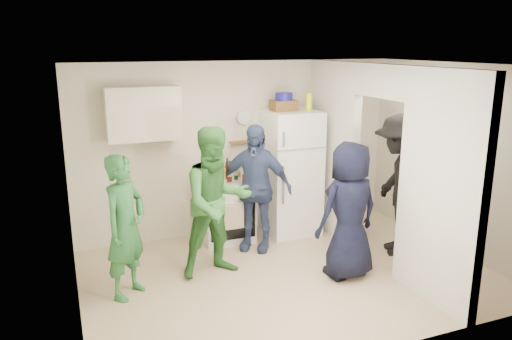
{
  "coord_description": "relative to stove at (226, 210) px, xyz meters",
  "views": [
    {
      "loc": [
        -2.43,
        -5.01,
        2.73
      ],
      "look_at": [
        -0.27,
        0.4,
        1.25
      ],
      "focal_mm": 35.0,
      "sensor_mm": 36.0,
      "label": 1
    }
  ],
  "objects": [
    {
      "name": "floor",
      "position": [
        0.34,
        -1.37,
        -0.44
      ],
      "size": [
        4.8,
        4.8,
        0.0
      ],
      "primitive_type": "plane",
      "color": "tan",
      "rests_on": "ground"
    },
    {
      "name": "wicker_basket",
      "position": [
        0.89,
        0.02,
        1.45
      ],
      "size": [
        0.35,
        0.25,
        0.15
      ],
      "primitive_type": "cube",
      "color": "brown",
      "rests_on": "fridge"
    },
    {
      "name": "partition_pier_back",
      "position": [
        1.54,
        -0.27,
        0.81
      ],
      "size": [
        0.12,
        1.2,
        2.5
      ],
      "primitive_type": "cube",
      "color": "silver",
      "rests_on": "floor"
    },
    {
      "name": "spice_shelf",
      "position": [
        0.34,
        0.28,
        0.91
      ],
      "size": [
        0.35,
        0.08,
        0.03
      ],
      "primitive_type": "cube",
      "color": "olive",
      "rests_on": "wall_back"
    },
    {
      "name": "nook_valance",
      "position": [
        2.68,
        -1.17,
        1.56
      ],
      "size": [
        0.04,
        0.82,
        0.18
      ],
      "primitive_type": "cube",
      "color": "white",
      "rests_on": "wall_right"
    },
    {
      "name": "nook_window_frame",
      "position": [
        2.7,
        -1.17,
        1.21
      ],
      "size": [
        0.04,
        0.76,
        0.86
      ],
      "primitive_type": "cube",
      "color": "white",
      "rests_on": "wall_right"
    },
    {
      "name": "wall_right",
      "position": [
        2.74,
        -1.37,
        0.81
      ],
      "size": [
        0.0,
        3.4,
        3.4
      ],
      "primitive_type": "plane",
      "rotation": [
        1.57,
        0.0,
        -1.57
      ],
      "color": "silver",
      "rests_on": "floor"
    },
    {
      "name": "bottle_e",
      "position": [
        0.08,
        0.16,
        0.58
      ],
      "size": [
        0.06,
        0.06,
        0.29
      ],
      "primitive_type": "cylinder",
      "color": "#919CA1",
      "rests_on": "stove"
    },
    {
      "name": "nook_window",
      "position": [
        2.72,
        -1.17,
        1.21
      ],
      "size": [
        0.03,
        0.7,
        0.8
      ],
      "primitive_type": "cube",
      "color": "black",
      "rests_on": "wall_right"
    },
    {
      "name": "person_green_left",
      "position": [
        -1.52,
        -1.14,
        0.37
      ],
      "size": [
        0.69,
        0.69,
        1.61
      ],
      "primitive_type": "imported",
      "rotation": [
        0.0,
        0.0,
        0.79
      ],
      "color": "#2D7237",
      "rests_on": "floor"
    },
    {
      "name": "yellow_cup_stack_top",
      "position": [
        1.21,
        -0.13,
        1.5
      ],
      "size": [
        0.09,
        0.09,
        0.25
      ],
      "primitive_type": "cylinder",
      "color": "#E7FA15",
      "rests_on": "fridge"
    },
    {
      "name": "bottle_b",
      "position": [
        -0.19,
        -0.09,
        0.56
      ],
      "size": [
        0.06,
        0.06,
        0.24
      ],
      "primitive_type": "cylinder",
      "color": "#234818",
      "rests_on": "stove"
    },
    {
      "name": "bottle_a",
      "position": [
        -0.3,
        0.11,
        0.57
      ],
      "size": [
        0.08,
        0.08,
        0.27
      ],
      "primitive_type": "cylinder",
      "color": "brown",
      "rests_on": "stove"
    },
    {
      "name": "bottle_c",
      "position": [
        -0.1,
        0.16,
        0.59
      ],
      "size": [
        0.07,
        0.07,
        0.3
      ],
      "primitive_type": "cylinder",
      "color": "#A2A9AF",
      "rests_on": "stove"
    },
    {
      "name": "bottle_h",
      "position": [
        -0.31,
        -0.1,
        0.59
      ],
      "size": [
        0.08,
        0.08,
        0.31
      ],
      "primitive_type": "cylinder",
      "color": "#A2A9AD",
      "rests_on": "stove"
    },
    {
      "name": "wall_clock",
      "position": [
        0.39,
        0.31,
        1.26
      ],
      "size": [
        0.22,
        0.02,
        0.22
      ],
      "primitive_type": "cylinder",
      "rotation": [
        1.57,
        0.0,
        0.0
      ],
      "color": "white",
      "rests_on": "wall_back"
    },
    {
      "name": "upper_cabinet",
      "position": [
        -1.06,
        0.15,
        1.41
      ],
      "size": [
        0.95,
        0.34,
        0.7
      ],
      "primitive_type": "cube",
      "color": "silver",
      "rests_on": "wall_back"
    },
    {
      "name": "yellow_cup_stack_stove",
      "position": [
        -0.12,
        -0.22,
        0.56
      ],
      "size": [
        0.09,
        0.09,
        0.25
      ],
      "primitive_type": "cylinder",
      "color": "orange",
      "rests_on": "stove"
    },
    {
      "name": "person_nook",
      "position": [
        1.96,
        -1.25,
        0.5
      ],
      "size": [
        1.11,
        1.38,
        1.86
      ],
      "primitive_type": "imported",
      "rotation": [
        0.0,
        0.0,
        -1.97
      ],
      "color": "black",
      "rests_on": "floor"
    },
    {
      "name": "stove",
      "position": [
        0.0,
        0.0,
        0.0
      ],
      "size": [
        0.73,
        0.61,
        0.87
      ],
      "primitive_type": "cube",
      "color": "white",
      "rests_on": "floor"
    },
    {
      "name": "wall_back",
      "position": [
        0.34,
        0.33,
        0.81
      ],
      "size": [
        4.8,
        0.0,
        4.8
      ],
      "primitive_type": "plane",
      "rotation": [
        1.57,
        0.0,
        0.0
      ],
      "color": "silver",
      "rests_on": "floor"
    },
    {
      "name": "blue_bowl",
      "position": [
        0.89,
        0.02,
        1.58
      ],
      "size": [
        0.24,
        0.24,
        0.11
      ],
      "primitive_type": "cylinder",
      "color": "#18148D",
      "rests_on": "wicker_basket"
    },
    {
      "name": "red_cup",
      "position": [
        0.22,
        -0.2,
        0.5
      ],
      "size": [
        0.09,
        0.09,
        0.12
      ],
      "primitive_type": "cylinder",
      "color": "red",
      "rests_on": "stove"
    },
    {
      "name": "partition_pier_front",
      "position": [
        1.54,
        -2.47,
        0.81
      ],
      "size": [
        0.12,
        1.2,
        2.5
      ],
      "primitive_type": "cube",
      "color": "silver",
      "rests_on": "floor"
    },
    {
      "name": "partition_header",
      "position": [
        1.54,
        -1.37,
        1.86
      ],
      "size": [
        0.12,
        1.0,
        0.4
      ],
      "primitive_type": "cube",
      "color": "silver",
      "rests_on": "partition_pier_back"
    },
    {
      "name": "bottle_g",
      "position": [
        0.24,
        0.14,
        0.58
      ],
      "size": [
        0.06,
        0.06,
        0.29
      ],
      "primitive_type": "cylinder",
      "color": "olive",
      "rests_on": "stove"
    },
    {
      "name": "bottle_i",
      "position": [
        0.05,
        0.09,
        0.57
      ],
      "size": [
        0.06,
        0.06,
        0.26
      ],
      "primitive_type": "cylinder",
      "color": "#622010",
      "rests_on": "stove"
    },
    {
      "name": "person_denim",
      "position": [
        0.26,
        -0.44,
        0.43
      ],
      "size": [
        1.06,
        0.95,
        1.72
      ],
      "primitive_type": "imported",
      "rotation": [
        0.0,
        0.0,
        -0.65
      ],
      "color": "navy",
      "rests_on": "floor"
    },
    {
      "name": "person_green_center",
      "position": [
        -0.44,
        -0.99,
        0.47
      ],
      "size": [
        0.94,
        0.76,
        1.81
      ],
      "primitive_type": "imported",
      "rotation": [
        0.0,
        0.0,
        0.09
      ],
      "color": "#3A853D",
      "rests_on": "floor"
    },
    {
      "name": "person_navy",
      "position": [
        0.98,
        -1.63,
        0.39
      ],
      "size": [
        0.86,
        0.61,
        1.65
      ],
      "primitive_type": "imported",
      "rotation": [
        0.0,
        0.0,
        -3.03
      ],
      "color": "black",
      "rests_on": "floor"
    },
    {
      "name": "ceiling",
      "position": [
        0.34,
        -1.37,
        2.06
      ],
      "size": [
        4.8,
        4.8,
        0.0
      ],
      "primitive_type": "plane",
      "rotation": [
        3.14,
        0.0,
        0.0
      ],
      "color": "white",
      "rests_on": "wall_back"
    },
    {
      "name": "bottle_j",
      "position": [
        0.28,
        -0.08,
        0.6
      ],
      "size": [
        0.06,
        0.06,
        0.33
      ],
      "primitive_type": "cylinder",
      "color": "#26531C",
      "rests_on": "stove"
    },
    {
      "name": "fridge",
      "position": [
        0.99,
        -0.03,
        0.47
      ],
      "size": [
        0.74,
        0.72,
        1.81
      ],
      "primitive_type": "cube",
      "color": "white",
      "rests_on": "floor"
    },
    {
      "name": "bottle_f",
      "position": [
        0.16,
        0.02,
        0.56
      ],
      "size": [
        0.06,
        0.06,
        0.25
      ],
      "primitive_type": "cylinder",
      "color": "#143925",
      "rests_on": "stove"
    },
    {
      "name": "bottle_d",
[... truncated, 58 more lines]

